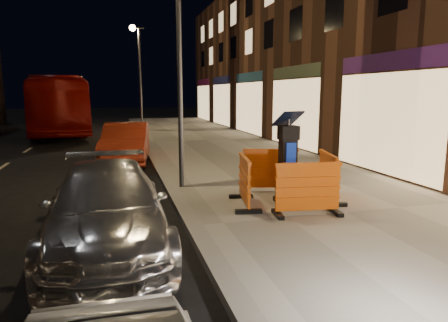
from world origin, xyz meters
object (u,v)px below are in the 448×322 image
object	(u,v)px
barrier_front	(308,189)
barrier_kerbside	(245,181)
barrier_back	(270,170)
barrier_bldgside	(327,176)
bus_doubledecker	(58,133)
car_red	(127,162)
parking_kiosk	(288,160)
car_silver	(109,246)

from	to	relation	value
barrier_front	barrier_kerbside	bearing A→B (deg)	142.01
barrier_back	barrier_bldgside	bearing A→B (deg)	-29.99
barrier_bldgside	bus_doubledecker	xyz separation A→B (m)	(-7.84, 18.29, -0.66)
barrier_bldgside	car_red	bearing A→B (deg)	45.02
parking_kiosk	barrier_kerbside	size ratio (longest dim) A/B	1.40
barrier_front	bus_doubledecker	bearing A→B (deg)	116.70
barrier_back	barrier_bldgside	distance (m)	1.34
parking_kiosk	barrier_back	world-z (taller)	parking_kiosk
barrier_bldgside	bus_doubledecker	bearing A→B (deg)	37.20
barrier_kerbside	barrier_bldgside	xyz separation A→B (m)	(1.90, 0.00, 0.00)
car_red	bus_doubledecker	size ratio (longest dim) A/B	0.35
parking_kiosk	bus_doubledecker	distance (m)	19.58
barrier_back	car_silver	size ratio (longest dim) A/B	0.29
car_silver	bus_doubledecker	world-z (taller)	bus_doubledecker
barrier_back	car_silver	bearing A→B (deg)	-134.42
barrier_front	barrier_kerbside	world-z (taller)	same
barrier_back	bus_doubledecker	xyz separation A→B (m)	(-6.89, 17.34, -0.66)
barrier_kerbside	car_silver	distance (m)	3.04
barrier_front	car_silver	world-z (taller)	barrier_front
bus_doubledecker	parking_kiosk	bearing A→B (deg)	-77.99
barrier_back	bus_doubledecker	bearing A→B (deg)	126.67
barrier_back	bus_doubledecker	world-z (taller)	bus_doubledecker
parking_kiosk	barrier_bldgside	bearing A→B (deg)	12.01
barrier_front	car_red	size ratio (longest dim) A/B	0.31
barrier_kerbside	barrier_bldgside	distance (m)	1.90
barrier_bldgside	car_silver	size ratio (longest dim) A/B	0.29
barrier_bldgside	car_red	distance (m)	7.96
parking_kiosk	car_red	xyz separation A→B (m)	(-3.14, 6.80, -1.06)
car_red	bus_doubledecker	world-z (taller)	bus_doubledecker
barrier_back	bus_doubledecker	size ratio (longest dim) A/B	0.11
barrier_front	car_red	xyz separation A→B (m)	(-3.14, 7.75, -0.66)
car_silver	bus_doubledecker	distance (m)	19.77
barrier_kerbside	bus_doubledecker	world-z (taller)	bus_doubledecker
barrier_front	barrier_kerbside	distance (m)	1.34
bus_doubledecker	car_silver	bearing A→B (deg)	-89.21
car_red	bus_doubledecker	bearing A→B (deg)	114.70
barrier_bldgside	bus_doubledecker	world-z (taller)	bus_doubledecker
parking_kiosk	barrier_kerbside	bearing A→B (deg)	-167.99
bus_doubledecker	car_red	bearing A→B (deg)	-80.55
barrier_back	car_red	world-z (taller)	barrier_back
barrier_back	parking_kiosk	bearing A→B (deg)	-74.99
barrier_back	car_red	distance (m)	6.67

